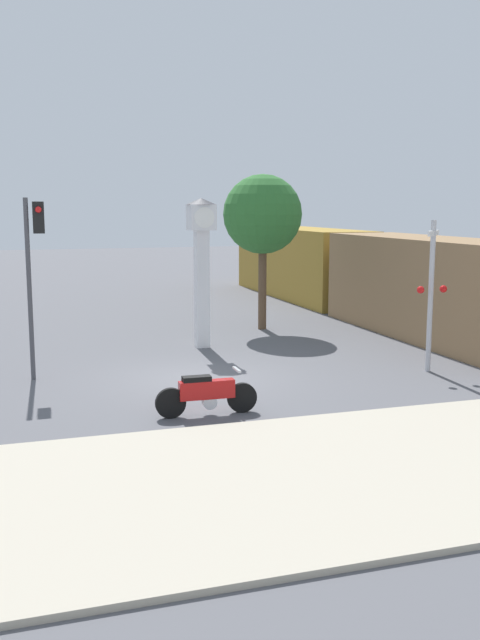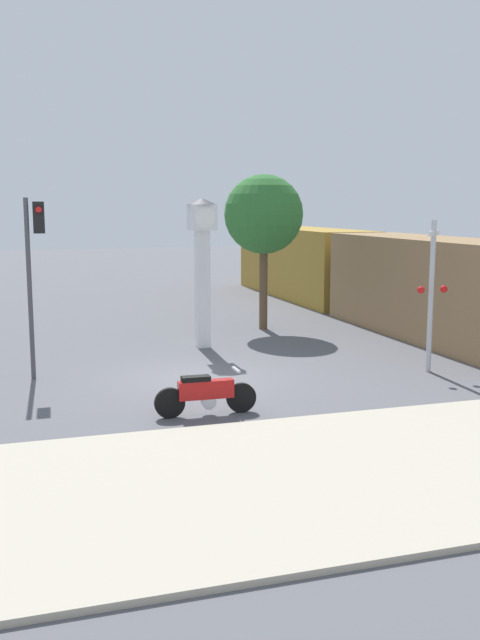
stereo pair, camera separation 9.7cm
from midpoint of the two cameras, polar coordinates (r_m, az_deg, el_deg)
name	(u,v)px [view 1 (the left image)]	position (r m, az deg, el deg)	size (l,w,h in m)	color
ground_plane	(198,379)	(18.74, -3.54, -4.71)	(120.00, 120.00, 0.00)	#56565B
sidewalk_strip	(306,475)	(12.12, 5.09, -12.28)	(36.00, 6.00, 0.10)	#B2A893
motorcycle	(206,394)	(15.41, -2.88, -5.92)	(2.24, 0.48, 0.99)	black
clock_tower	(202,250)	(22.50, -3.22, 5.58)	(0.95, 0.95, 4.72)	white
freight_train	(356,273)	(30.23, 9.21, 3.72)	(2.80, 23.76, 3.40)	olive
traffic_light	(34,257)	(18.96, -16.33, 4.90)	(0.50, 0.35, 4.68)	#47474C
railroad_crossing_signal	(431,290)	(19.82, 14.91, 2.32)	(0.90, 0.82, 4.11)	#B7B7BC
street_tree	(263,215)	(25.86, 1.72, 8.39)	(2.85, 2.85, 5.61)	brown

